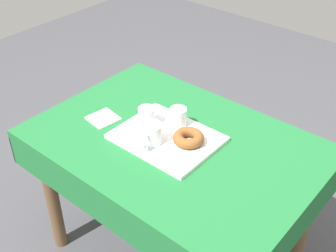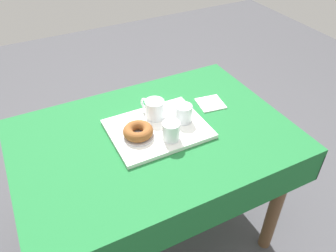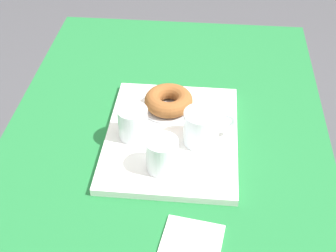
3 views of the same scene
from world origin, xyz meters
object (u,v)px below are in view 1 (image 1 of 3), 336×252
object	(u,v)px
water_glass_far	(147,117)
paper_napkin	(103,118)
dining_table	(174,160)
donut_plate_left	(189,142)
sugar_donut_left	(189,137)
water_glass_near	(178,117)
serving_tray	(167,138)
tea_mug_left	(151,134)

from	to	relation	value
water_glass_far	paper_napkin	xyz separation A→B (m)	(-0.19, -0.08, -0.05)
dining_table	water_glass_far	bearing A→B (deg)	-177.57
water_glass_far	paper_napkin	distance (m)	0.21
donut_plate_left	sugar_donut_left	world-z (taller)	sugar_donut_left
water_glass_near	water_glass_far	world-z (taller)	same
serving_tray	tea_mug_left	bearing A→B (deg)	-104.75
tea_mug_left	donut_plate_left	xyz separation A→B (m)	(0.12, 0.10, -0.04)
water_glass_far	donut_plate_left	xyz separation A→B (m)	(0.22, 0.01, -0.03)
donut_plate_left	tea_mug_left	bearing A→B (deg)	-140.92
tea_mug_left	donut_plate_left	world-z (taller)	tea_mug_left
dining_table	water_glass_near	world-z (taller)	water_glass_near
dining_table	tea_mug_left	distance (m)	0.20
water_glass_near	paper_napkin	bearing A→B (deg)	-151.77
dining_table	water_glass_far	distance (m)	0.22
dining_table	sugar_donut_left	bearing A→B (deg)	3.30
dining_table	paper_napkin	xyz separation A→B (m)	(-0.34, -0.08, 0.11)
dining_table	donut_plate_left	distance (m)	0.15
water_glass_near	water_glass_far	distance (m)	0.13
dining_table	donut_plate_left	world-z (taller)	donut_plate_left
serving_tray	water_glass_near	distance (m)	0.11
tea_mug_left	water_glass_near	size ratio (longest dim) A/B	1.56
tea_mug_left	water_glass_far	distance (m)	0.13
tea_mug_left	sugar_donut_left	xyz separation A→B (m)	(0.12, 0.10, -0.01)
sugar_donut_left	paper_napkin	distance (m)	0.42
donut_plate_left	water_glass_near	bearing A→B (deg)	148.01
serving_tray	water_glass_near	bearing A→B (deg)	99.82
donut_plate_left	sugar_donut_left	bearing A→B (deg)	0.00
serving_tray	dining_table	bearing A→B (deg)	32.28
serving_tray	paper_napkin	size ratio (longest dim) A/B	3.43
tea_mug_left	sugar_donut_left	bearing A→B (deg)	39.08
water_glass_near	donut_plate_left	distance (m)	0.14
tea_mug_left	paper_napkin	world-z (taller)	tea_mug_left
water_glass_far	tea_mug_left	bearing A→B (deg)	-40.11
tea_mug_left	paper_napkin	distance (m)	0.30
paper_napkin	sugar_donut_left	bearing A→B (deg)	12.10
tea_mug_left	water_glass_near	world-z (taller)	tea_mug_left
tea_mug_left	sugar_donut_left	world-z (taller)	tea_mug_left
water_glass_far	sugar_donut_left	distance (m)	0.22
serving_tray	paper_napkin	distance (m)	0.32
tea_mug_left	serving_tray	bearing A→B (deg)	75.25
dining_table	tea_mug_left	bearing A→B (deg)	-117.24
paper_napkin	water_glass_far	bearing A→B (deg)	22.00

